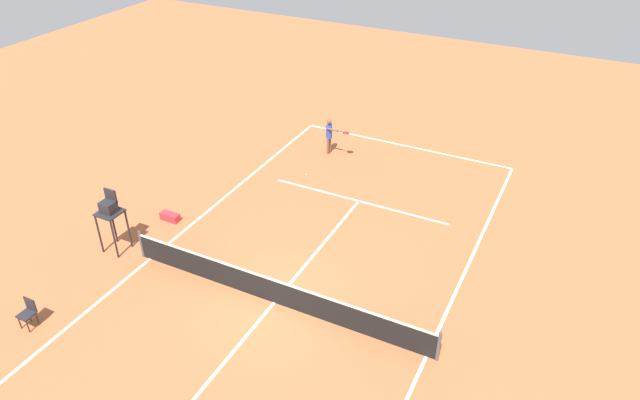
# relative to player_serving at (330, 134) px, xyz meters

# --- Properties ---
(ground_plane) EXTENTS (60.00, 60.00, 0.00)m
(ground_plane) POSITION_rel_player_serving_xyz_m (-2.87, 9.98, -1.02)
(ground_plane) COLOR #B76038
(court_lines) EXTENTS (10.19, 24.71, 0.01)m
(court_lines) POSITION_rel_player_serving_xyz_m (-2.87, 9.98, -1.02)
(court_lines) COLOR white
(court_lines) RESTS_ON ground
(tennis_net) EXTENTS (10.79, 0.10, 1.07)m
(tennis_net) POSITION_rel_player_serving_xyz_m (-2.87, 9.98, -0.52)
(tennis_net) COLOR #4C4C51
(tennis_net) RESTS_ON ground
(player_serving) EXTENTS (1.27, 0.63, 1.71)m
(player_serving) POSITION_rel_player_serving_xyz_m (0.00, 0.00, 0.00)
(player_serving) COLOR brown
(player_serving) RESTS_ON ground
(tennis_ball) EXTENTS (0.07, 0.07, 0.07)m
(tennis_ball) POSITION_rel_player_serving_xyz_m (0.01, 2.33, -0.99)
(tennis_ball) COLOR #CCE033
(tennis_ball) RESTS_ON ground
(umpire_chair) EXTENTS (0.80, 0.80, 2.41)m
(umpire_chair) POSITION_rel_player_serving_xyz_m (3.59, 10.06, 0.59)
(umpire_chair) COLOR #232328
(umpire_chair) RESTS_ON ground
(courtside_chair_near) EXTENTS (0.44, 0.46, 0.95)m
(courtside_chair_near) POSITION_rel_player_serving_xyz_m (3.20, 14.15, -0.49)
(courtside_chair_near) COLOR #262626
(courtside_chair_near) RESTS_ON ground
(equipment_bag) EXTENTS (0.76, 0.32, 0.30)m
(equipment_bag) POSITION_rel_player_serving_xyz_m (3.09, 7.74, -0.87)
(equipment_bag) COLOR red
(equipment_bag) RESTS_ON ground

